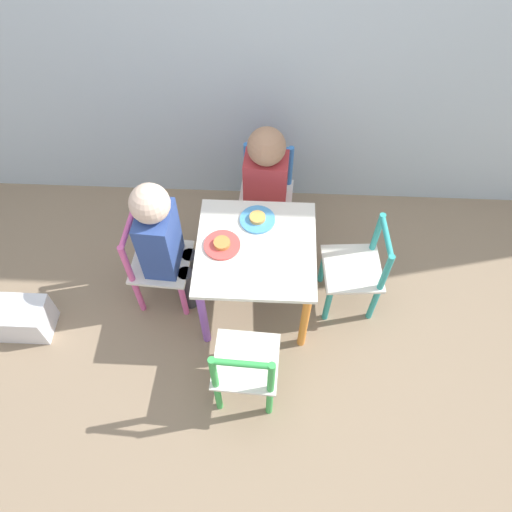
{
  "coord_description": "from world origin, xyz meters",
  "views": [
    {
      "loc": [
        0.05,
        -1.2,
        2.14
      ],
      "look_at": [
        0.0,
        0.0,
        0.38
      ],
      "focal_mm": 35.0,
      "sensor_mm": 36.0,
      "label": 1
    }
  ],
  "objects": [
    {
      "name": "ground_plane",
      "position": [
        0.0,
        0.0,
        0.0
      ],
      "size": [
        6.0,
        6.0,
        0.0
      ],
      "primitive_type": "plane",
      "color": "#8C755B"
    },
    {
      "name": "kids_table",
      "position": [
        0.0,
        0.0,
        0.37
      ],
      "size": [
        0.5,
        0.5,
        0.45
      ],
      "color": "silver",
      "rests_on": "ground_plane"
    },
    {
      "name": "chair_blue",
      "position": [
        0.03,
        0.46,
        0.25
      ],
      "size": [
        0.28,
        0.28,
        0.51
      ],
      "rotation": [
        0.0,
        0.0,
        -0.07
      ],
      "color": "silver",
      "rests_on": "ground_plane"
    },
    {
      "name": "chair_pink",
      "position": [
        -0.46,
        0.03,
        0.25
      ],
      "size": [
        0.28,
        0.28,
        0.51
      ],
      "rotation": [
        0.0,
        0.0,
        1.51
      ],
      "color": "silver",
      "rests_on": "ground_plane"
    },
    {
      "name": "chair_green",
      "position": [
        -0.02,
        -0.46,
        0.25
      ],
      "size": [
        0.27,
        0.27,
        0.51
      ],
      "rotation": [
        0.0,
        0.0,
        -3.19
      ],
      "color": "silver",
      "rests_on": "ground_plane"
    },
    {
      "name": "chair_teal",
      "position": [
        0.46,
        0.03,
        0.25
      ],
      "size": [
        0.28,
        0.28,
        0.51
      ],
      "rotation": [
        0.0,
        0.0,
        -1.5
      ],
      "color": "silver",
      "rests_on": "ground_plane"
    },
    {
      "name": "child_back",
      "position": [
        0.03,
        0.39,
        0.43
      ],
      "size": [
        0.21,
        0.22,
        0.71
      ],
      "rotation": [
        0.0,
        0.0,
        -0.07
      ],
      "color": "#38383D",
      "rests_on": "ground_plane"
    },
    {
      "name": "child_left",
      "position": [
        -0.4,
        0.03,
        0.45
      ],
      "size": [
        0.22,
        0.21,
        0.75
      ],
      "rotation": [
        0.0,
        0.0,
        1.51
      ],
      "color": "#38383D",
      "rests_on": "ground_plane"
    },
    {
      "name": "plate_back",
      "position": [
        0.0,
        0.14,
        0.46
      ],
      "size": [
        0.15,
        0.15,
        0.03
      ],
      "color": "#4C9EE0",
      "rests_on": "kids_table"
    },
    {
      "name": "plate_left",
      "position": [
        -0.14,
        0.0,
        0.46
      ],
      "size": [
        0.15,
        0.15,
        0.03
      ],
      "color": "#E54C47",
      "rests_on": "kids_table"
    },
    {
      "name": "storage_bin",
      "position": [
        -1.07,
        -0.2,
        0.09
      ],
      "size": [
        0.26,
        0.17,
        0.18
      ],
      "color": "silver",
      "rests_on": "ground_plane"
    }
  ]
}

